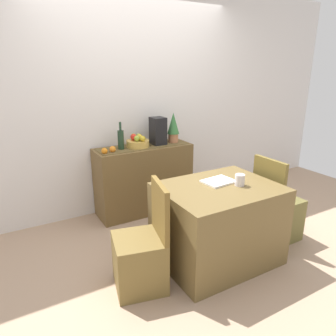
% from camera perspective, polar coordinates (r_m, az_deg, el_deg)
% --- Properties ---
extents(ground_plane, '(6.40, 6.40, 0.02)m').
position_cam_1_polar(ground_plane, '(3.37, 3.19, -13.59)').
color(ground_plane, tan).
rests_on(ground_plane, ground).
extents(room_wall_rear, '(6.40, 0.06, 2.70)m').
position_cam_1_polar(room_wall_rear, '(3.92, -6.03, 12.07)').
color(room_wall_rear, silver).
rests_on(room_wall_rear, ground).
extents(sideboard_console, '(1.18, 0.42, 0.84)m').
position_cam_1_polar(sideboard_console, '(3.89, -4.39, -2.05)').
color(sideboard_console, brown).
rests_on(sideboard_console, ground).
extents(table_runner, '(1.11, 0.32, 0.01)m').
position_cam_1_polar(table_runner, '(3.77, -4.55, 3.97)').
color(table_runner, brown).
rests_on(table_runner, sideboard_console).
extents(fruit_bowl, '(0.27, 0.27, 0.08)m').
position_cam_1_polar(fruit_bowl, '(3.73, -5.52, 4.47)').
color(fruit_bowl, gold).
rests_on(fruit_bowl, table_runner).
extents(apple_right, '(0.07, 0.07, 0.07)m').
position_cam_1_polar(apple_right, '(3.72, -5.20, 5.64)').
color(apple_right, gold).
rests_on(apple_right, fruit_bowl).
extents(apple_rear, '(0.08, 0.08, 0.08)m').
position_cam_1_polar(apple_rear, '(3.73, -6.29, 5.64)').
color(apple_rear, red).
rests_on(apple_rear, fruit_bowl).
extents(apple_upper, '(0.07, 0.07, 0.07)m').
position_cam_1_polar(apple_upper, '(3.66, -5.68, 5.39)').
color(apple_upper, '#9BB235').
rests_on(apple_upper, fruit_bowl).
extents(apple_left, '(0.07, 0.07, 0.07)m').
position_cam_1_polar(apple_left, '(3.79, -5.34, 5.81)').
color(apple_left, olive).
rests_on(apple_left, fruit_bowl).
extents(apple_center, '(0.07, 0.07, 0.07)m').
position_cam_1_polar(apple_center, '(3.65, -4.62, 5.35)').
color(apple_center, gold).
rests_on(apple_center, fruit_bowl).
extents(apple_front, '(0.07, 0.07, 0.07)m').
position_cam_1_polar(apple_front, '(3.80, -6.29, 5.80)').
color(apple_front, gold).
rests_on(apple_front, fruit_bowl).
extents(wine_bottle, '(0.07, 0.07, 0.32)m').
position_cam_1_polar(wine_bottle, '(3.64, -8.60, 5.19)').
color(wine_bottle, '#203824').
rests_on(wine_bottle, sideboard_console).
extents(coffee_maker, '(0.16, 0.18, 0.33)m').
position_cam_1_polar(coffee_maker, '(3.82, -1.84, 6.74)').
color(coffee_maker, black).
rests_on(coffee_maker, sideboard_console).
extents(potted_plant, '(0.15, 0.15, 0.37)m').
position_cam_1_polar(potted_plant, '(3.92, 0.97, 7.53)').
color(potted_plant, '#BD774E').
rests_on(potted_plant, sideboard_console).
extents(orange_loose_near_bowl, '(0.07, 0.07, 0.07)m').
position_cam_1_polar(orange_loose_near_bowl, '(3.55, -10.08, 3.39)').
color(orange_loose_near_bowl, orange).
rests_on(orange_loose_near_bowl, sideboard_console).
extents(orange_loose_far, '(0.07, 0.07, 0.07)m').
position_cam_1_polar(orange_loose_far, '(3.50, -11.52, 3.05)').
color(orange_loose_far, orange).
rests_on(orange_loose_far, sideboard_console).
extents(dining_table, '(1.04, 0.81, 0.74)m').
position_cam_1_polar(dining_table, '(2.98, 9.03, -9.96)').
color(dining_table, brown).
rests_on(dining_table, ground).
extents(open_book, '(0.30, 0.24, 0.02)m').
position_cam_1_polar(open_book, '(2.91, 9.18, -2.42)').
color(open_book, white).
rests_on(open_book, dining_table).
extents(coffee_cup, '(0.09, 0.09, 0.10)m').
position_cam_1_polar(coffee_cup, '(2.86, 12.96, -2.14)').
color(coffee_cup, silver).
rests_on(coffee_cup, dining_table).
extents(chair_near_window, '(0.48, 0.48, 0.90)m').
position_cam_1_polar(chair_near_window, '(2.67, -4.91, -16.02)').
color(chair_near_window, brown).
rests_on(chair_near_window, ground).
extents(chair_by_corner, '(0.40, 0.40, 0.90)m').
position_cam_1_polar(chair_by_corner, '(3.52, 19.08, -8.02)').
color(chair_by_corner, brown).
rests_on(chair_by_corner, ground).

